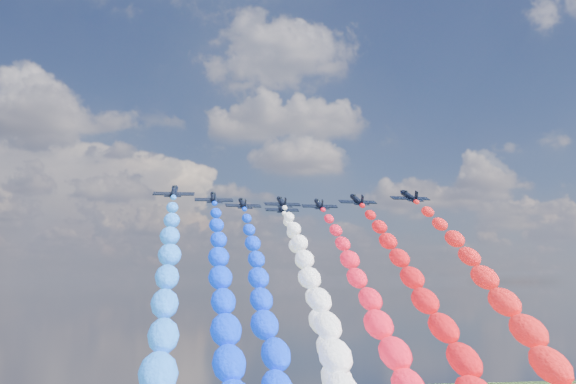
{
  "coord_description": "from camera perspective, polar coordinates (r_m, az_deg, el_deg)",
  "views": [
    {
      "loc": [
        -24.73,
        -157.72,
        84.97
      ],
      "look_at": [
        0.0,
        4.0,
        106.91
      ],
      "focal_mm": 41.99,
      "sensor_mm": 36.0,
      "label": 1
    }
  ],
  "objects": [
    {
      "name": "jet_6",
      "position": [
        166.09,
        5.87,
        -0.7
      ],
      "size": [
        9.51,
        12.65,
        6.84
      ],
      "primitive_type": null,
      "rotation": [
        0.36,
        0.0,
        0.04
      ],
      "color": "black"
    },
    {
      "name": "jet_3",
      "position": [
        169.96,
        -0.51,
        -0.9
      ],
      "size": [
        9.73,
        12.8,
        6.84
      ],
      "primitive_type": null,
      "rotation": [
        0.36,
        0.0,
        0.05
      ],
      "color": "black"
    },
    {
      "name": "trail_2",
      "position": [
        123.12,
        -1.94,
        -11.59
      ],
      "size": [
        6.14,
        96.08,
        59.35
      ],
      "primitive_type": null,
      "color": "#0631F3"
    },
    {
      "name": "jet_7",
      "position": [
        160.6,
        10.23,
        -0.38
      ],
      "size": [
        9.63,
        12.74,
        6.84
      ],
      "primitive_type": null,
      "rotation": [
        0.36,
        0.0,
        0.05
      ],
      "color": "black"
    },
    {
      "name": "trail_4",
      "position": [
        133.38,
        2.53,
        -11.28
      ],
      "size": [
        6.14,
        96.08,
        59.35
      ],
      "primitive_type": null,
      "color": "white"
    },
    {
      "name": "trail_6",
      "position": [
        117.69,
        12.28,
        -11.61
      ],
      "size": [
        6.14,
        96.08,
        59.35
      ],
      "primitive_type": null,
      "color": "red"
    },
    {
      "name": "trail_7",
      "position": [
        113.76,
        18.87,
        -11.52
      ],
      "size": [
        6.14,
        96.08,
        59.35
      ],
      "primitive_type": null,
      "color": "red"
    },
    {
      "name": "trail_1",
      "position": [
        111.24,
        -5.41,
        -11.99
      ],
      "size": [
        6.14,
        96.08,
        59.35
      ],
      "primitive_type": null,
      "color": "#0432FC"
    },
    {
      "name": "jet_0",
      "position": [
        152.07,
        -9.63,
        0.0
      ],
      "size": [
        9.78,
        12.84,
        6.84
      ],
      "primitive_type": null,
      "rotation": [
        0.36,
        0.0,
        -0.06
      ],
      "color": "black"
    },
    {
      "name": "jet_4",
      "position": [
        183.3,
        -0.54,
        -1.39
      ],
      "size": [
        9.28,
        12.48,
        6.84
      ],
      "primitive_type": null,
      "rotation": [
        0.36,
        0.0,
        0.02
      ],
      "color": "black"
    },
    {
      "name": "jet_5",
      "position": [
        174.71,
        2.66,
        -1.08
      ],
      "size": [
        9.26,
        12.47,
        6.84
      ],
      "primitive_type": null,
      "rotation": [
        0.36,
        0.0,
        -0.02
      ],
      "color": "black"
    },
    {
      "name": "jet_2",
      "position": [
        173.52,
        -3.84,
        -1.02
      ],
      "size": [
        9.81,
        12.86,
        6.84
      ],
      "primitive_type": null,
      "rotation": [
        0.36,
        0.0,
        0.06
      ],
      "color": "black"
    },
    {
      "name": "trail_5",
      "position": [
        125.43,
        7.31,
        -11.46
      ],
      "size": [
        6.14,
        96.08,
        59.35
      ],
      "primitive_type": null,
      "color": "red"
    },
    {
      "name": "jet_1",
      "position": [
        161.88,
        -6.31,
        -0.52
      ],
      "size": [
        9.21,
        12.43,
        6.84
      ],
      "primitive_type": null,
      "rotation": [
        0.36,
        0.0,
        0.01
      ],
      "color": "black"
    },
    {
      "name": "trail_0",
      "position": [
        101.33,
        -10.42,
        -12.33
      ],
      "size": [
        6.14,
        96.08,
        59.35
      ],
      "primitive_type": null,
      "color": "#2275FD"
    },
    {
      "name": "trail_3",
      "position": [
        120.01,
        2.93,
        -11.69
      ],
      "size": [
        6.14,
        96.08,
        59.35
      ],
      "primitive_type": null,
      "color": "white"
    }
  ]
}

